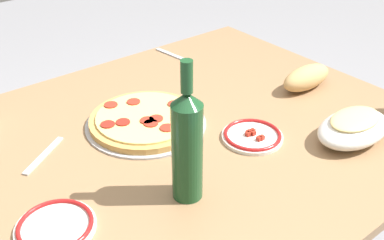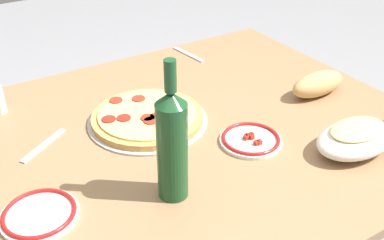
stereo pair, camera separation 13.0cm
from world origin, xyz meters
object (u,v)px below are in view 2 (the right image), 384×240
at_px(pepperoni_pizza, 147,117).
at_px(baked_pasta_dish, 356,137).
at_px(bread_loaf, 318,84).
at_px(side_plate_far, 251,140).
at_px(side_plate_near, 39,214).
at_px(wine_bottle, 172,144).
at_px(dining_table, 192,160).

relative_size(pepperoni_pizza, baked_pasta_dish, 1.45).
bearing_deg(bread_loaf, side_plate_far, 16.49).
xyz_separation_m(side_plate_near, side_plate_far, (-0.57, 0.01, 0.00)).
distance_m(baked_pasta_dish, side_plate_far, 0.27).
height_order(wine_bottle, side_plate_near, wine_bottle).
distance_m(side_plate_near, side_plate_far, 0.57).
xyz_separation_m(dining_table, side_plate_near, (0.47, 0.13, 0.12)).
xyz_separation_m(dining_table, pepperoni_pizza, (0.09, -0.10, 0.12)).
relative_size(wine_bottle, bread_loaf, 1.69).
height_order(pepperoni_pizza, side_plate_far, pepperoni_pizza).
height_order(baked_pasta_dish, side_plate_far, baked_pasta_dish).
bearing_deg(side_plate_near, bread_loaf, -174.49).
height_order(dining_table, pepperoni_pizza, pepperoni_pizza).
bearing_deg(baked_pasta_dish, bread_loaf, -116.82).
bearing_deg(pepperoni_pizza, wine_bottle, 73.04).
xyz_separation_m(dining_table, wine_bottle, (0.18, 0.21, 0.25)).
bearing_deg(side_plate_far, wine_bottle, 14.19).
height_order(side_plate_near, bread_loaf, bread_loaf).
xyz_separation_m(pepperoni_pizza, side_plate_near, (0.38, 0.23, -0.01)).
xyz_separation_m(pepperoni_pizza, bread_loaf, (-0.54, 0.14, 0.02)).
bearing_deg(baked_pasta_dish, side_plate_far, -39.49).
xyz_separation_m(wine_bottle, bread_loaf, (-0.63, -0.17, -0.10)).
xyz_separation_m(baked_pasta_dish, bread_loaf, (-0.14, -0.28, -0.00)).
relative_size(side_plate_near, bread_loaf, 0.85).
bearing_deg(baked_pasta_dish, dining_table, -45.47).
bearing_deg(side_plate_near, wine_bottle, 163.26).
xyz_separation_m(dining_table, baked_pasta_dish, (-0.31, 0.31, 0.15)).
bearing_deg(side_plate_far, dining_table, -54.88).
height_order(baked_pasta_dish, bread_loaf, baked_pasta_dish).
xyz_separation_m(wine_bottle, side_plate_near, (0.29, -0.09, -0.13)).
bearing_deg(side_plate_far, side_plate_near, -1.45).
relative_size(pepperoni_pizza, wine_bottle, 1.02).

